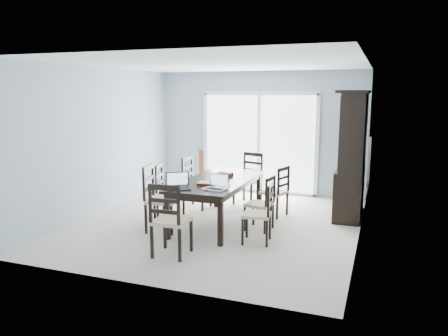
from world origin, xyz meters
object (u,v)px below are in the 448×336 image
Objects in this scene: game_box at (226,174)px; chair_right_near at (263,207)px; chair_right_mid at (264,197)px; chair_right_far at (278,186)px; hot_tub at (243,163)px; cell_phone at (206,190)px; chair_left_far at (193,177)px; chair_left_mid at (165,185)px; chair_left_near at (156,191)px; dining_table at (218,184)px; chair_end_near at (168,212)px; china_hutch at (352,156)px; chair_end_far at (250,173)px; laptop_dark at (178,185)px.

chair_right_near is at bearing -46.84° from game_box.
chair_right_far is (0.03, 0.84, 0.01)m from chair_right_mid.
cell_phone is at bearing -79.70° from hot_tub.
chair_right_near is at bearing 52.43° from chair_left_far.
chair_left_mid is at bearing 127.79° from chair_right_far.
chair_left_near is at bearing -159.59° from cell_phone.
chair_end_near reaches higher than dining_table.
chair_left_mid reaches higher than chair_right_far.
chair_left_far is 10.98× the size of cell_phone.
chair_end_near is at bearing -92.38° from dining_table.
dining_table is at bearing -148.29° from china_hutch.
chair_end_near is at bearing 100.20° from chair_end_far.
chair_end_near is at bearing 26.66° from chair_left_near.
chair_right_mid is at bearing 73.54° from chair_left_mid.
game_box is (0.01, 0.34, 0.11)m from dining_table.
chair_right_mid is 0.88× the size of chair_end_far.
chair_left_near reaches higher than hot_tub.
chair_right_mid is 0.97× the size of chair_right_far.
chair_end_far is at bearing 130.54° from chair_left_mid.
chair_right_near is at bearing -159.81° from chair_right_mid.
cell_phone reaches higher than dining_table.
chair_left_near is 2.16m from chair_right_far.
chair_right_near is 0.99× the size of chair_right_far.
dining_table is 21.53× the size of cell_phone.
china_hutch reaches higher than chair_left_far.
hot_tub is (-0.63, 3.35, -0.21)m from dining_table.
china_hutch is at bearing 100.97° from chair_left_far.
china_hutch is at bearing 51.80° from chair_end_near.
chair_left_mid is 0.97× the size of chair_left_far.
chair_left_mid is at bearing 172.22° from cell_phone.
chair_right_mid is 1.39m from laptop_dark.
chair_end_far reaches higher than chair_right_mid.
chair_left_far is at bearing 75.71° from laptop_dark.
dining_table is at bearing 85.28° from chair_end_near.
chair_right_far is at bearing 42.08° from dining_table.
china_hutch reaches higher than chair_right_far.
chair_left_far is at bearing 50.31° from chair_end_far.
chair_right_far is 1.74m from cell_phone.
chair_right_near is 10.05× the size of cell_phone.
chair_left_far is at bearing 135.32° from dining_table.
chair_left_far is at bearing 150.20° from game_box.
chair_left_near is at bearing 4.06° from chair_left_mid.
chair_right_mid is at bearing -67.12° from hot_tub.
chair_right_mid is at bearing -165.26° from chair_right_far.
laptop_dark is (0.72, -0.93, 0.24)m from chair_left_mid.
dining_table is at bearing 148.68° from chair_right_far.
cell_phone is at bearing 40.16° from chair_left_mid.
chair_end_far is (0.92, 0.70, 0.01)m from chair_left_far.
china_hutch is 1.96× the size of chair_left_far.
chair_right_far is at bearing 147.81° from chair_end_far.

